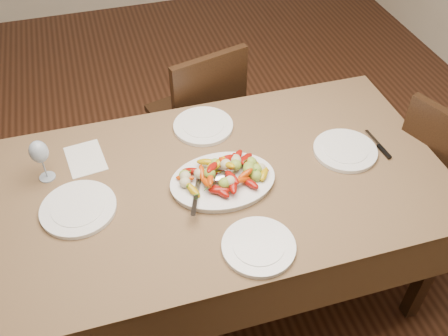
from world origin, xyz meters
The scene contains 13 objects.
floor centered at (0.00, 0.00, 0.00)m, with size 6.00×6.00×0.00m, color #3C1F12.
dining_table centered at (0.16, -0.22, 0.38)m, with size 1.84×1.04×0.76m, color brown.
chair_far centered at (0.23, 0.58, 0.47)m, with size 0.42×0.42×0.95m, color black, non-canonical shape.
serving_platter centered at (0.15, -0.25, 0.77)m, with size 0.42×0.31×0.02m, color white.
roasted_vegetables centered at (0.15, -0.25, 0.83)m, with size 0.34×0.23×0.09m, color maroon, non-canonical shape.
serving_spoon centered at (0.09, -0.29, 0.81)m, with size 0.28×0.06×0.03m, color #9EA0A8, non-canonical shape.
plate_left centered at (-0.42, -0.23, 0.77)m, with size 0.29×0.29×0.02m, color white.
plate_right centered at (0.71, -0.22, 0.77)m, with size 0.28×0.28×0.02m, color white.
plate_far centered at (0.17, 0.12, 0.77)m, with size 0.27×0.27×0.02m, color white.
plate_near centered at (0.18, -0.60, 0.77)m, with size 0.27×0.27×0.02m, color white.
wine_glass centered at (-0.53, -0.01, 0.86)m, with size 0.08×0.08×0.20m, color #8C99A5, non-canonical shape.
menu_card centered at (-0.37, 0.06, 0.76)m, with size 0.15×0.21×0.00m, color silver.
table_knife centered at (0.87, -0.23, 0.76)m, with size 0.02×0.20×0.01m, color #9EA0A8, non-canonical shape.
Camera 1 is at (-0.25, -1.61, 2.22)m, focal length 40.00 mm.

